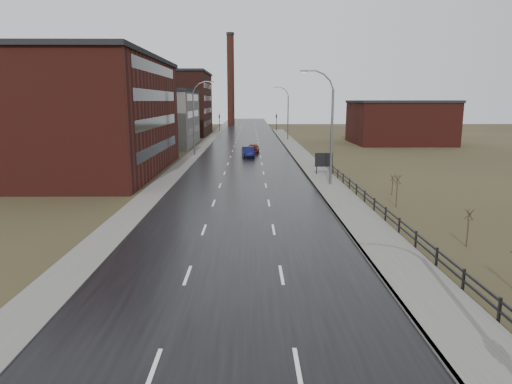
{
  "coord_description": "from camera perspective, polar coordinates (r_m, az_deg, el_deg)",
  "views": [
    {
      "loc": [
        0.82,
        -9.06,
        8.43
      ],
      "look_at": [
        1.12,
        17.98,
        3.0
      ],
      "focal_mm": 32.0,
      "sensor_mm": 36.0,
      "label": 1
    }
  ],
  "objects": [
    {
      "name": "road",
      "position": [
        69.58,
        -1.31,
        4.41
      ],
      "size": [
        14.0,
        300.0,
        0.06
      ],
      "primitive_type": "cube",
      "color": "black",
      "rests_on": "ground"
    },
    {
      "name": "sidewalk_right",
      "position": [
        45.51,
        9.22,
        0.64
      ],
      "size": [
        3.2,
        180.0,
        0.18
      ],
      "primitive_type": "cube",
      "color": "#595651",
      "rests_on": "ground"
    },
    {
      "name": "curb_right",
      "position": [
        45.28,
        7.32,
        0.64
      ],
      "size": [
        0.16,
        180.0,
        0.18
      ],
      "primitive_type": "cube",
      "color": "slate",
      "rests_on": "ground"
    },
    {
      "name": "sidewalk_left",
      "position": [
        70.15,
        -8.04,
        4.39
      ],
      "size": [
        2.4,
        260.0,
        0.12
      ],
      "primitive_type": "cube",
      "color": "#595651",
      "rests_on": "ground"
    },
    {
      "name": "warehouse_near",
      "position": [
        58.32,
        -22.89,
        8.83
      ],
      "size": [
        22.44,
        28.56,
        13.5
      ],
      "color": "#471914",
      "rests_on": "ground"
    },
    {
      "name": "warehouse_mid",
      "position": [
        89.13,
        -12.99,
        9.03
      ],
      "size": [
        16.32,
        20.4,
        10.5
      ],
      "color": "slate",
      "rests_on": "ground"
    },
    {
      "name": "warehouse_far",
      "position": [
        119.46,
        -12.36,
        10.77
      ],
      "size": [
        26.52,
        24.48,
        15.5
      ],
      "color": "#331611",
      "rests_on": "ground"
    },
    {
      "name": "building_right",
      "position": [
        95.81,
        17.47,
        8.34
      ],
      "size": [
        18.36,
        16.32,
        8.5
      ],
      "color": "#471914",
      "rests_on": "ground"
    },
    {
      "name": "smokestack",
      "position": [
        159.36,
        -3.18,
        13.87
      ],
      "size": [
        2.7,
        2.7,
        30.7
      ],
      "color": "#331611",
      "rests_on": "ground"
    },
    {
      "name": "streetlight_right_mid",
      "position": [
        45.79,
        9.11,
        7.96
      ],
      "size": [
        3.36,
        0.28,
        11.35
      ],
      "color": "slate",
      "rests_on": "ground"
    },
    {
      "name": "streetlight_left",
      "position": [
        71.62,
        -7.57,
        9.18
      ],
      "size": [
        3.36,
        0.28,
        11.35
      ],
      "color": "slate",
      "rests_on": "ground"
    },
    {
      "name": "streetlight_right_far",
      "position": [
        99.39,
        3.85,
        9.83
      ],
      "size": [
        3.36,
        0.28,
        11.35
      ],
      "color": "slate",
      "rests_on": "ground"
    },
    {
      "name": "guardrail",
      "position": [
        29.98,
        17.87,
        -4.13
      ],
      "size": [
        0.1,
        53.05,
        1.1
      ],
      "color": "black",
      "rests_on": "ground"
    },
    {
      "name": "shrub_d",
      "position": [
        29.4,
        24.98,
        -3.96
      ],
      "size": [
        0.54,
        0.57,
        2.27
      ],
      "color": "#382D23",
      "rests_on": "ground"
    },
    {
      "name": "shrub_e",
      "position": [
        38.18,
        17.21,
        0.24
      ],
      "size": [
        0.62,
        0.66,
        2.65
      ],
      "color": "#382D23",
      "rests_on": "ground"
    },
    {
      "name": "shrub_f",
      "position": [
        42.98,
        16.69,
        0.89
      ],
      "size": [
        0.45,
        0.47,
        1.86
      ],
      "color": "#382D23",
      "rests_on": "ground"
    },
    {
      "name": "billboard",
      "position": [
        52.48,
        8.47,
        3.91
      ],
      "size": [
        2.03,
        0.17,
        2.62
      ],
      "color": "black",
      "rests_on": "ground"
    },
    {
      "name": "traffic_light_left",
      "position": [
        129.42,
        -4.61,
        9.62
      ],
      "size": [
        0.58,
        2.73,
        5.3
      ],
      "color": "black",
      "rests_on": "ground"
    },
    {
      "name": "traffic_light_right",
      "position": [
        129.32,
        2.58,
        9.64
      ],
      "size": [
        0.58,
        2.73,
        5.3
      ],
      "color": "black",
      "rests_on": "ground"
    },
    {
      "name": "car_near",
      "position": [
        68.72,
        -1.0,
        4.96
      ],
      "size": [
        2.1,
        4.92,
        1.58
      ],
      "primitive_type": "imported",
      "rotation": [
        0.0,
        0.0,
        0.09
      ],
      "color": "#0B0C39",
      "rests_on": "ground"
    },
    {
      "name": "car_far",
      "position": [
        74.63,
        -0.33,
        5.47
      ],
      "size": [
        2.2,
        4.76,
        1.58
      ],
      "primitive_type": "imported",
      "rotation": [
        0.0,
        0.0,
        3.07
      ],
      "color": "#52140D",
      "rests_on": "ground"
    }
  ]
}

